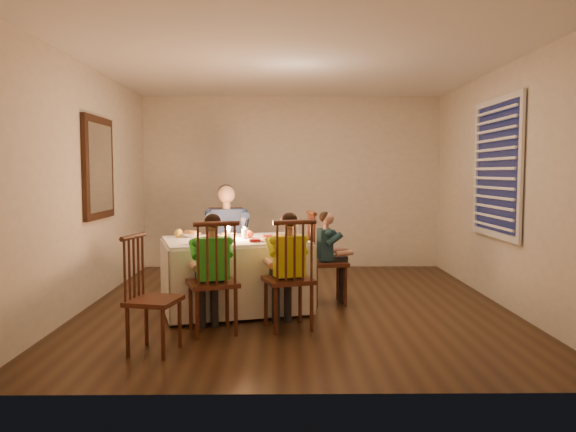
{
  "coord_description": "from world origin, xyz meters",
  "views": [
    {
      "loc": [
        -0.15,
        -6.07,
        1.45
      ],
      "look_at": [
        -0.08,
        0.15,
        0.97
      ],
      "focal_mm": 35.0,
      "sensor_mm": 36.0,
      "label": 1
    }
  ],
  "objects_px": {
    "serving_bowl": "(192,235)",
    "chair_adult": "(227,295)",
    "dining_table": "(235,260)",
    "chair_end": "(327,303)",
    "chair_near_right": "(288,328)",
    "adult": "(227,295)",
    "child_yellow": "(288,328)",
    "chair_extra": "(155,352)",
    "child_green": "(213,333)",
    "chair_near_left": "(213,333)",
    "child_teal": "(327,303)"
  },
  "relations": [
    {
      "from": "adult",
      "to": "child_green",
      "type": "xyz_separation_m",
      "value": [
        0.03,
        -1.59,
        0.0
      ]
    },
    {
      "from": "dining_table",
      "to": "child_teal",
      "type": "bearing_deg",
      "value": 0.71
    },
    {
      "from": "child_yellow",
      "to": "child_teal",
      "type": "height_order",
      "value": "child_yellow"
    },
    {
      "from": "dining_table",
      "to": "serving_bowl",
      "type": "relative_size",
      "value": 8.71
    },
    {
      "from": "chair_end",
      "to": "child_teal",
      "type": "distance_m",
      "value": 0.0
    },
    {
      "from": "chair_near_left",
      "to": "chair_extra",
      "type": "bearing_deg",
      "value": 33.95
    },
    {
      "from": "dining_table",
      "to": "chair_end",
      "type": "bearing_deg",
      "value": 0.71
    },
    {
      "from": "dining_table",
      "to": "chair_extra",
      "type": "height_order",
      "value": "dining_table"
    },
    {
      "from": "chair_adult",
      "to": "child_green",
      "type": "height_order",
      "value": "child_green"
    },
    {
      "from": "chair_adult",
      "to": "chair_near_right",
      "type": "distance_m",
      "value": 1.61
    },
    {
      "from": "serving_bowl",
      "to": "dining_table",
      "type": "bearing_deg",
      "value": -19.44
    },
    {
      "from": "adult",
      "to": "child_teal",
      "type": "distance_m",
      "value": 1.24
    },
    {
      "from": "dining_table",
      "to": "child_green",
      "type": "distance_m",
      "value": 1.01
    },
    {
      "from": "chair_adult",
      "to": "chair_near_right",
      "type": "height_order",
      "value": "same"
    },
    {
      "from": "serving_bowl",
      "to": "chair_adult",
      "type": "bearing_deg",
      "value": 61.19
    },
    {
      "from": "child_teal",
      "to": "child_green",
      "type": "bearing_deg",
      "value": 127.25
    },
    {
      "from": "chair_end",
      "to": "chair_extra",
      "type": "height_order",
      "value": "chair_end"
    },
    {
      "from": "adult",
      "to": "child_yellow",
      "type": "relative_size",
      "value": 1.21
    },
    {
      "from": "chair_adult",
      "to": "adult",
      "type": "relative_size",
      "value": 0.79
    },
    {
      "from": "child_yellow",
      "to": "chair_extra",
      "type": "bearing_deg",
      "value": 15.09
    },
    {
      "from": "chair_near_left",
      "to": "serving_bowl",
      "type": "distance_m",
      "value": 1.32
    },
    {
      "from": "child_teal",
      "to": "chair_near_right",
      "type": "bearing_deg",
      "value": 147.86
    },
    {
      "from": "chair_adult",
      "to": "chair_end",
      "type": "distance_m",
      "value": 1.24
    },
    {
      "from": "chair_near_right",
      "to": "serving_bowl",
      "type": "height_order",
      "value": "serving_bowl"
    },
    {
      "from": "chair_near_right",
      "to": "serving_bowl",
      "type": "distance_m",
      "value": 1.55
    },
    {
      "from": "child_teal",
      "to": "dining_table",
      "type": "bearing_deg",
      "value": 98.62
    },
    {
      "from": "chair_end",
      "to": "chair_extra",
      "type": "xyz_separation_m",
      "value": [
        -1.53,
        -1.68,
        0.0
      ]
    },
    {
      "from": "adult",
      "to": "chair_end",
      "type": "bearing_deg",
      "value": -31.08
    },
    {
      "from": "chair_end",
      "to": "chair_extra",
      "type": "distance_m",
      "value": 2.28
    },
    {
      "from": "chair_end",
      "to": "child_green",
      "type": "bearing_deg",
      "value": 127.25
    },
    {
      "from": "chair_end",
      "to": "adult",
      "type": "relative_size",
      "value": 0.79
    },
    {
      "from": "dining_table",
      "to": "chair_extra",
      "type": "bearing_deg",
      "value": -127.16
    },
    {
      "from": "chair_near_left",
      "to": "child_green",
      "type": "distance_m",
      "value": 0.0
    },
    {
      "from": "chair_adult",
      "to": "serving_bowl",
      "type": "bearing_deg",
      "value": -128.68
    },
    {
      "from": "chair_near_right",
      "to": "dining_table",
      "type": "bearing_deg",
      "value": -68.47
    },
    {
      "from": "adult",
      "to": "serving_bowl",
      "type": "xyz_separation_m",
      "value": [
        -0.32,
        -0.58,
        0.78
      ]
    },
    {
      "from": "dining_table",
      "to": "chair_end",
      "type": "relative_size",
      "value": 1.63
    },
    {
      "from": "chair_near_left",
      "to": "child_teal",
      "type": "distance_m",
      "value": 1.61
    },
    {
      "from": "chair_near_left",
      "to": "child_yellow",
      "type": "height_order",
      "value": "child_yellow"
    },
    {
      "from": "chair_near_right",
      "to": "chair_extra",
      "type": "xyz_separation_m",
      "value": [
        -1.09,
        -0.68,
        0.0
      ]
    },
    {
      "from": "chair_adult",
      "to": "child_yellow",
      "type": "xyz_separation_m",
      "value": [
        0.71,
        -1.44,
        0.0
      ]
    },
    {
      "from": "chair_adult",
      "to": "chair_near_left",
      "type": "relative_size",
      "value": 1.0
    },
    {
      "from": "chair_near_left",
      "to": "chair_end",
      "type": "height_order",
      "value": "same"
    },
    {
      "from": "chair_near_left",
      "to": "child_green",
      "type": "bearing_deg",
      "value": 180.0
    },
    {
      "from": "chair_near_left",
      "to": "child_yellow",
      "type": "distance_m",
      "value": 0.7
    },
    {
      "from": "chair_adult",
      "to": "chair_end",
      "type": "xyz_separation_m",
      "value": [
        1.15,
        -0.45,
        0.0
      ]
    },
    {
      "from": "dining_table",
      "to": "chair_end",
      "type": "xyz_separation_m",
      "value": [
        1.0,
        0.3,
        -0.54
      ]
    },
    {
      "from": "chair_near_right",
      "to": "adult",
      "type": "height_order",
      "value": "adult"
    },
    {
      "from": "adult",
      "to": "child_yellow",
      "type": "height_order",
      "value": "adult"
    },
    {
      "from": "chair_adult",
      "to": "child_yellow",
      "type": "height_order",
      "value": "child_yellow"
    }
  ]
}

